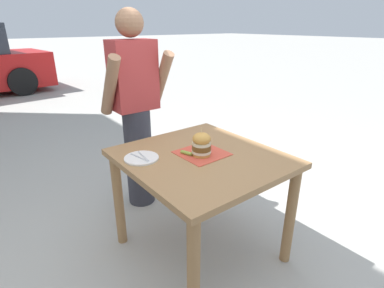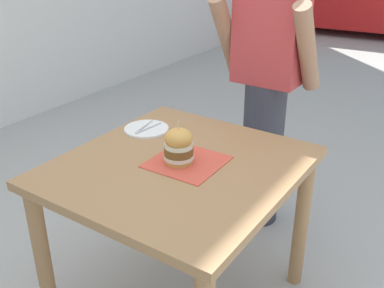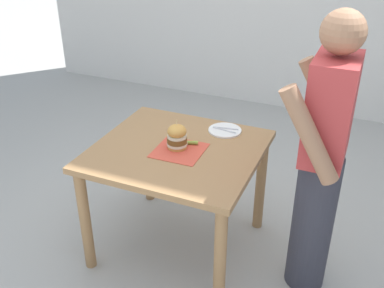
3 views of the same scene
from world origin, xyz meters
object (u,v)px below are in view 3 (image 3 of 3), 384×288
at_px(pickle_spear, 191,143).
at_px(diner_across_table, 322,159).
at_px(side_plate_with_forks, 225,130).
at_px(sandwich, 178,136).
at_px(patio_table, 178,165).

height_order(pickle_spear, diner_across_table, diner_across_table).
bearing_deg(side_plate_with_forks, sandwich, -29.84).
height_order(side_plate_with_forks, diner_across_table, diner_across_table).
relative_size(sandwich, side_plate_with_forks, 0.86).
bearing_deg(diner_across_table, sandwich, -89.60).
distance_m(pickle_spear, side_plate_with_forks, 0.29).
xyz_separation_m(pickle_spear, side_plate_with_forks, (-0.26, 0.13, -0.01)).
bearing_deg(patio_table, sandwich, 129.40).
height_order(patio_table, sandwich, sandwich).
bearing_deg(diner_across_table, side_plate_with_forks, -115.92).
relative_size(patio_table, side_plate_with_forks, 4.61).
height_order(pickle_spear, side_plate_with_forks, pickle_spear).
bearing_deg(pickle_spear, diner_across_table, 85.53).
relative_size(sandwich, diner_across_table, 0.11).
relative_size(side_plate_with_forks, diner_across_table, 0.13).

